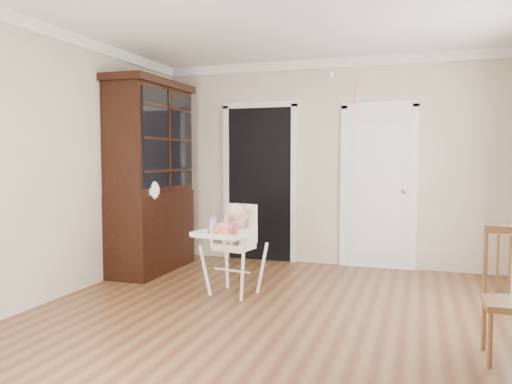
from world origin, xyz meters
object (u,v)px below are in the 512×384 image
(high_chair, at_px, (234,238))
(china_cabinet, at_px, (151,177))
(sippy_cup, at_px, (213,223))
(cake, at_px, (222,230))
(dining_chair, at_px, (512,299))

(high_chair, xyz_separation_m, china_cabinet, (-1.37, 0.71, 0.60))
(high_chair, relative_size, sippy_cup, 4.85)
(cake, relative_size, dining_chair, 0.24)
(dining_chair, bearing_deg, sippy_cup, 160.72)
(high_chair, distance_m, cake, 0.29)
(cake, relative_size, sippy_cup, 1.15)
(high_chair, distance_m, china_cabinet, 1.66)
(china_cabinet, xyz_separation_m, dining_chair, (3.82, -1.68, -0.75))
(china_cabinet, bearing_deg, cake, -35.82)
(high_chair, relative_size, china_cabinet, 0.40)
(cake, xyz_separation_m, sippy_cup, (-0.18, 0.19, 0.03))
(china_cabinet, bearing_deg, dining_chair, -23.76)
(high_chair, height_order, cake, high_chair)
(high_chair, distance_m, dining_chair, 2.64)
(high_chair, relative_size, dining_chair, 1.03)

